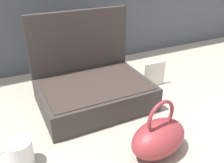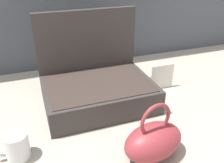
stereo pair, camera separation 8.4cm
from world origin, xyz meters
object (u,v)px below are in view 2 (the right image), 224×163
coffee_mug (16,146)px  info_card_left (162,77)px  open_suitcase (96,84)px  teal_pouch_handbag (153,141)px

coffee_mug → info_card_left: size_ratio=0.91×
open_suitcase → coffee_mug: open_suitcase is taller
teal_pouch_handbag → info_card_left: size_ratio=1.83×
open_suitcase → teal_pouch_handbag: size_ratio=2.01×
open_suitcase → teal_pouch_handbag: (0.07, -0.37, -0.02)m
open_suitcase → coffee_mug: size_ratio=4.06×
coffee_mug → info_card_left: info_card_left is taller
open_suitcase → teal_pouch_handbag: open_suitcase is taller
coffee_mug → open_suitcase: bearing=35.6°
open_suitcase → coffee_mug: bearing=-144.4°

